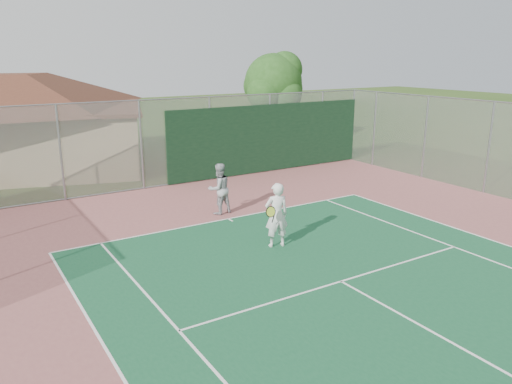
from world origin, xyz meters
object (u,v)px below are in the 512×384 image
tree (275,85)px  player_white_front (276,216)px  clubhouse (11,113)px  player_grey_back (219,189)px

tree → player_white_front: size_ratio=2.97×
clubhouse → tree: size_ratio=2.56×
clubhouse → player_white_front: size_ratio=7.63×
player_white_front → clubhouse: bearing=-57.4°
player_white_front → player_grey_back: player_white_front is taller
clubhouse → player_white_front: bearing=-54.3°
tree → player_grey_back: tree is taller
clubhouse → player_white_front: 15.22m
clubhouse → player_grey_back: clubhouse is taller
tree → player_grey_back: 13.28m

